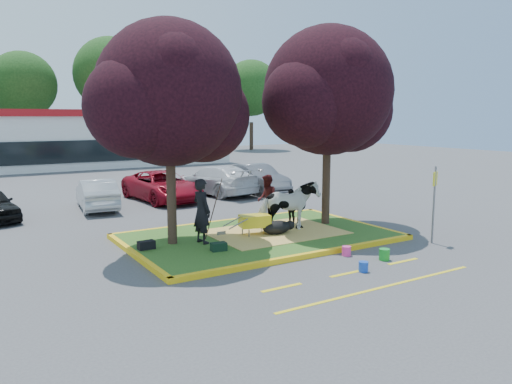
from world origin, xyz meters
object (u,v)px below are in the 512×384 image
cow (288,206)px  sign_post (434,196)px  calf (277,227)px  bucket_blue (363,267)px  handler (202,211)px  bucket_green (384,254)px  car_silver (97,194)px  wheelbarrow (255,221)px  bucket_pink (346,251)px

cow → sign_post: bearing=-123.1°
calf → bucket_blue: size_ratio=3.81×
handler → sign_post: sign_post is taller
calf → bucket_green: calf is taller
car_silver → bucket_blue: bearing=112.7°
bucket_blue → car_silver: car_silver is taller
handler → cow: bearing=-100.8°
cow → car_silver: bearing=38.9°
wheelbarrow → bucket_blue: size_ratio=6.49×
wheelbarrow → bucket_blue: (0.58, -4.33, -0.46)m
cow → bucket_pink: cow is taller
car_silver → sign_post: bearing=129.9°
bucket_green → car_silver: size_ratio=0.08×
handler → wheelbarrow: handler is taller
handler → calf: bearing=-105.0°
bucket_blue → car_silver: 12.84m
calf → handler: bearing=165.3°
wheelbarrow → car_silver: car_silver is taller
handler → wheelbarrow: (1.89, 0.06, -0.53)m
bucket_blue → calf: bearing=89.1°
wheelbarrow → bucket_blue: bearing=-68.8°
bucket_pink → sign_post: bearing=-5.7°
handler → bucket_blue: size_ratio=7.38×
sign_post → bucket_pink: 3.51m
handler → sign_post: 7.12m
bucket_pink → bucket_blue: bearing=-115.1°
calf → sign_post: size_ratio=0.42×
cow → sign_post: (3.22, -3.19, 0.50)m
handler → car_silver: size_ratio=0.49×
handler → bucket_pink: bearing=-143.1°
bucket_green → handler: bearing=134.2°
bucket_pink → bucket_blue: 1.48m
bucket_green → bucket_blue: bearing=-159.0°
bucket_green → bucket_blue: size_ratio=1.20×
calf → car_silver: 9.05m
bucket_green → calf: bearing=108.0°
wheelbarrow → bucket_pink: wheelbarrow is taller
handler → bucket_blue: 5.03m
wheelbarrow → bucket_green: bearing=-51.4°
handler → sign_post: size_ratio=0.81×
calf → bucket_green: 3.75m
calf → car_silver: (-3.62, 8.29, 0.28)m
handler → wheelbarrow: bearing=-97.9°
bucket_pink → handler: bearing=136.7°
handler → bucket_green: 5.39m
handler → bucket_green: (3.70, -3.80, -0.96)m
bucket_green → bucket_blue: 1.31m
sign_post → car_silver: bearing=101.9°
cow → bucket_blue: 4.34m
cow → wheelbarrow: bearing=96.0°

